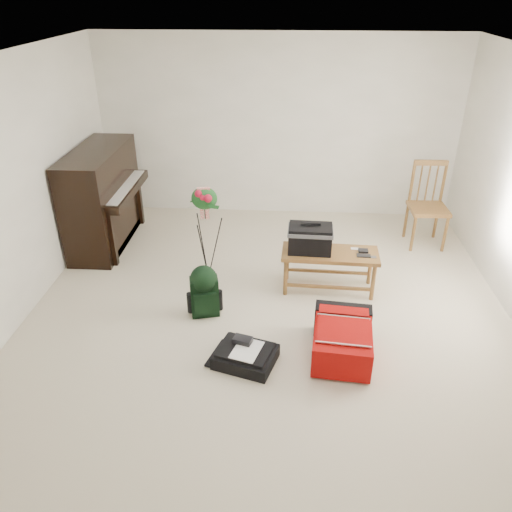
# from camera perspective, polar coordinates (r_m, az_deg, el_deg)

# --- Properties ---
(floor) EXTENTS (5.00, 5.50, 0.01)m
(floor) POSITION_cam_1_polar(r_m,az_deg,el_deg) (5.19, 1.35, -7.15)
(floor) COLOR beige
(floor) RESTS_ON ground
(ceiling) EXTENTS (5.00, 5.50, 0.01)m
(ceiling) POSITION_cam_1_polar(r_m,az_deg,el_deg) (4.23, 1.76, 21.37)
(ceiling) COLOR white
(ceiling) RESTS_ON wall_back
(wall_back) EXTENTS (5.00, 0.04, 2.50)m
(wall_back) POSITION_cam_1_polar(r_m,az_deg,el_deg) (7.17, 2.48, 14.37)
(wall_back) COLOR white
(wall_back) RESTS_ON floor
(wall_left) EXTENTS (0.04, 5.50, 2.50)m
(wall_left) POSITION_cam_1_polar(r_m,az_deg,el_deg) (5.28, -26.88, 5.72)
(wall_left) COLOR white
(wall_left) RESTS_ON floor
(piano) EXTENTS (0.71, 1.50, 1.25)m
(piano) POSITION_cam_1_polar(r_m,az_deg,el_deg) (6.71, -17.05, 6.18)
(piano) COLOR black
(piano) RESTS_ON floor
(bench) EXTENTS (1.06, 0.46, 0.81)m
(bench) POSITION_cam_1_polar(r_m,az_deg,el_deg) (5.43, 6.91, 1.45)
(bench) COLOR brown
(bench) RESTS_ON floor
(dining_chair) EXTENTS (0.48, 0.48, 1.08)m
(dining_chair) POSITION_cam_1_polar(r_m,az_deg,el_deg) (6.79, 19.04, 5.44)
(dining_chair) COLOR brown
(dining_chair) RESTS_ON floor
(red_suitcase) EXTENTS (0.59, 0.82, 0.33)m
(red_suitcase) POSITION_cam_1_polar(r_m,az_deg,el_deg) (4.75, 9.75, -8.93)
(red_suitcase) COLOR #AB0A07
(red_suitcase) RESTS_ON floor
(black_duffel) EXTENTS (0.62, 0.55, 0.22)m
(black_duffel) POSITION_cam_1_polar(r_m,az_deg,el_deg) (4.61, -1.21, -11.28)
(black_duffel) COLOR black
(black_duffel) RESTS_ON floor
(green_backpack) EXTENTS (0.32, 0.29, 0.56)m
(green_backpack) POSITION_cam_1_polar(r_m,az_deg,el_deg) (5.11, -5.95, -3.74)
(green_backpack) COLOR black
(green_backpack) RESTS_ON floor
(flower_stand) EXTENTS (0.42, 0.42, 1.16)m
(flower_stand) POSITION_cam_1_polar(r_m,az_deg,el_deg) (5.62, -5.71, 2.50)
(flower_stand) COLOR black
(flower_stand) RESTS_ON floor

